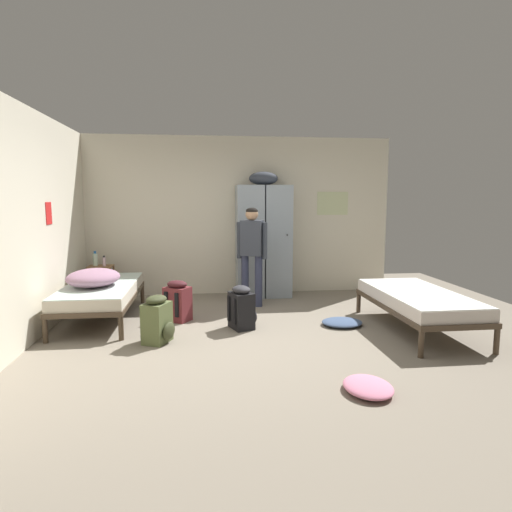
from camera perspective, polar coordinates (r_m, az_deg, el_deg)
The scene contains 15 objects.
ground_plane at distance 5.23m, azimuth 0.35°, elevation -10.76°, with size 8.24×8.24×0.00m, color gray.
room_backdrop at distance 6.28m, azimuth -12.92°, elevation 4.56°, with size 5.24×5.21×2.67m.
locker_bank at distance 7.32m, azimuth 0.96°, elevation 2.27°, with size 0.90×0.55×2.07m.
shelf_unit at distance 7.45m, azimuth -19.49°, elevation -2.91°, with size 0.38×0.30×0.57m.
bed_left_rear at distance 6.29m, azimuth -19.53°, elevation -4.46°, with size 0.90×1.90×0.49m.
bed_right at distance 5.83m, azimuth 20.28°, elevation -5.41°, with size 0.90×1.90×0.49m.
bedding_heap at distance 6.17m, azimuth -20.37°, elevation -2.64°, with size 0.67×0.82×0.22m.
person_traveler at distance 6.61m, azimuth -0.54°, elevation 1.15°, with size 0.45×0.30×1.50m.
water_bottle at distance 7.44m, azimuth -20.17°, elevation -0.39°, with size 0.07×0.07×0.23m.
lotion_bottle at distance 7.35m, azimuth -19.12°, elevation -0.67°, with size 0.05×0.05×0.17m.
backpack_black at distance 5.58m, azimuth -1.82°, elevation -6.78°, with size 0.40×0.38×0.55m.
backpack_maroon at distance 6.01m, azimuth -10.10°, elevation -5.85°, with size 0.41×0.41×0.55m.
backpack_olive at distance 5.17m, azimuth -12.65°, elevation -8.15°, with size 0.40×0.39×0.55m.
clothes_pile_pink at distance 4.01m, azimuth 14.35°, elevation -16.13°, with size 0.41×0.51×0.09m.
clothes_pile_denim at distance 5.86m, azimuth 11.11°, elevation -8.45°, with size 0.53×0.45×0.08m.
Camera 1 is at (-0.63, -4.92, 1.64)m, focal length 30.79 mm.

